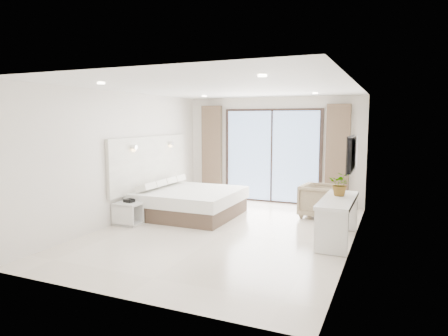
{
  "coord_description": "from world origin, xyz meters",
  "views": [
    {
      "loc": [
        2.92,
        -6.78,
        2.12
      ],
      "look_at": [
        -0.19,
        0.4,
        1.18
      ],
      "focal_mm": 32.0,
      "sensor_mm": 36.0,
      "label": 1
    }
  ],
  "objects_px": {
    "bed": "(189,202)",
    "nightstand": "(128,214)",
    "console_desk": "(338,210)",
    "armchair": "(320,199)"
  },
  "relations": [
    {
      "from": "bed",
      "to": "nightstand",
      "type": "height_order",
      "value": "bed"
    },
    {
      "from": "armchair",
      "to": "nightstand",
      "type": "bearing_deg",
      "value": 127.76
    },
    {
      "from": "bed",
      "to": "nightstand",
      "type": "relative_size",
      "value": 4.1
    },
    {
      "from": "bed",
      "to": "nightstand",
      "type": "bearing_deg",
      "value": -122.42
    },
    {
      "from": "console_desk",
      "to": "bed",
      "type": "bearing_deg",
      "value": 168.57
    },
    {
      "from": "bed",
      "to": "nightstand",
      "type": "distance_m",
      "value": 1.42
    },
    {
      "from": "bed",
      "to": "nightstand",
      "type": "xyz_separation_m",
      "value": [
        -0.76,
        -1.19,
        -0.08
      ]
    },
    {
      "from": "nightstand",
      "to": "console_desk",
      "type": "bearing_deg",
      "value": 5.82
    },
    {
      "from": "bed",
      "to": "armchair",
      "type": "xyz_separation_m",
      "value": [
        2.72,
        0.99,
        0.1
      ]
    },
    {
      "from": "bed",
      "to": "console_desk",
      "type": "relative_size",
      "value": 1.21
    }
  ]
}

